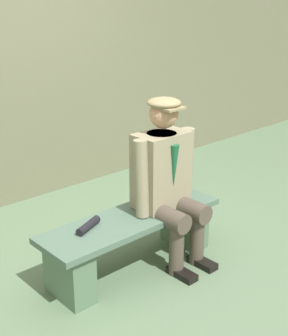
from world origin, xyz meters
TOP-DOWN VIEW (x-y plane):
  - ground_plane at (0.00, 0.00)m, footprint 30.00×30.00m
  - bench at (0.00, 0.00)m, footprint 1.44×0.44m
  - seated_man at (-0.29, 0.06)m, footprint 0.58×0.59m
  - rolled_magazine at (0.35, -0.05)m, footprint 0.24×0.14m
  - stadium_wall at (0.00, -1.79)m, footprint 12.00×0.24m

SIDE VIEW (x-z plane):
  - ground_plane at x=0.00m, z-range 0.00..0.00m
  - bench at x=0.00m, z-range 0.05..0.47m
  - rolled_magazine at x=0.35m, z-range 0.42..0.48m
  - seated_man at x=-0.29m, z-range 0.04..1.30m
  - stadium_wall at x=0.00m, z-range 0.00..2.50m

